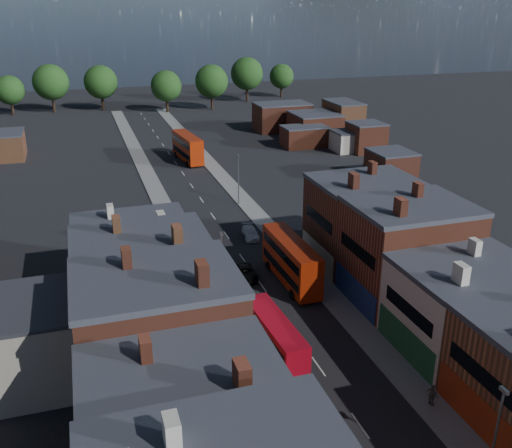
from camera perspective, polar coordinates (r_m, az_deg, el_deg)
pavement_west at (r=80.03m, az=-7.83°, el=-1.13°), size 3.00×200.00×0.12m
pavement_east at (r=82.95m, az=1.03°, el=-0.09°), size 3.00×200.00×0.12m
lamp_post_1 at (r=41.86m, az=22.88°, el=-18.68°), size 0.25×0.70×8.12m
lamp_post_2 at (r=60.45m, az=-3.42°, el=-3.88°), size 0.25×0.70×8.12m
lamp_post_3 at (r=90.10m, az=-1.78°, el=4.79°), size 0.25×0.70×8.12m
bus_0 at (r=51.90m, az=1.90°, el=-11.47°), size 2.97×10.16×4.34m
bus_1 at (r=65.55m, az=3.53°, el=-3.61°), size 3.22×12.08×5.20m
bus_2 at (r=117.02m, az=-6.86°, el=7.65°), size 4.14×12.65×5.36m
car_2 at (r=67.29m, az=-1.05°, el=-4.88°), size 2.58×5.07×1.37m
car_3 at (r=78.50m, az=-0.56°, el=-0.89°), size 2.39×4.87×1.36m
ped_1 at (r=43.56m, az=1.31°, el=-21.08°), size 1.05×0.76×1.95m
ped_3 at (r=49.70m, az=17.21°, el=-16.03°), size 0.86×1.23×1.92m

